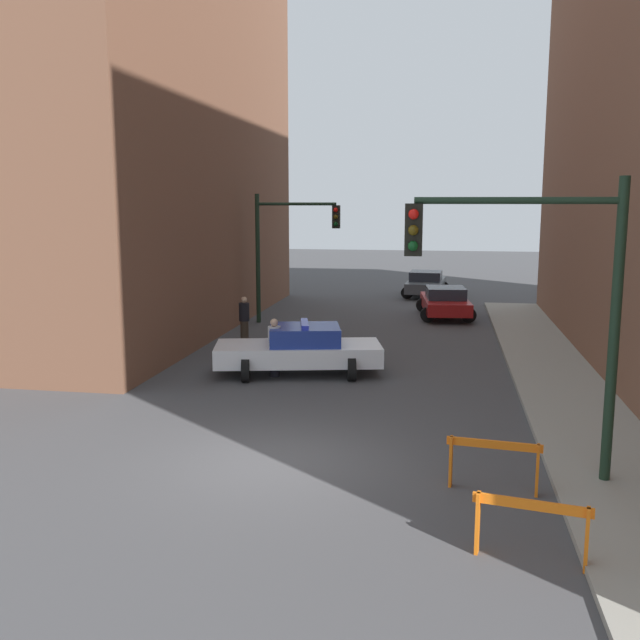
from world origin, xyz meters
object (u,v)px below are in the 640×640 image
(barrier_mid, at_px, (494,457))
(traffic_light_near, at_px, (545,284))
(parked_car_near, at_px, (445,302))
(barrier_front, at_px, (531,520))
(police_car, at_px, (300,349))
(pedestrian_crossing, at_px, (274,347))
(parked_car_mid, at_px, (426,283))
(pedestrian_corner, at_px, (244,320))
(traffic_light_far, at_px, (284,239))

(barrier_mid, bearing_deg, traffic_light_near, 36.68)
(parked_car_near, distance_m, barrier_front, 21.11)
(traffic_light_near, height_order, police_car, traffic_light_near)
(parked_car_near, xyz_separation_m, barrier_front, (1.18, -21.08, -0.06))
(traffic_light_near, bearing_deg, parked_car_near, 95.07)
(parked_car_near, relative_size, pedestrian_crossing, 2.69)
(parked_car_mid, distance_m, barrier_mid, 25.60)
(pedestrian_crossing, xyz_separation_m, pedestrian_corner, (-2.11, 4.33, 0.00))
(parked_car_near, bearing_deg, barrier_front, -92.77)
(parked_car_near, bearing_deg, pedestrian_corner, -140.01)
(pedestrian_crossing, bearing_deg, barrier_mid, -125.67)
(traffic_light_far, height_order, barrier_front, traffic_light_far)
(police_car, xyz_separation_m, parked_car_mid, (3.09, 17.89, -0.05))
(traffic_light_near, relative_size, traffic_light_far, 1.00)
(traffic_light_near, bearing_deg, parked_car_mid, 95.95)
(pedestrian_corner, height_order, barrier_mid, pedestrian_corner)
(parked_car_mid, relative_size, barrier_mid, 2.76)
(traffic_light_near, xyz_separation_m, pedestrian_crossing, (-6.34, 6.68, -2.67))
(barrier_mid, bearing_deg, traffic_light_far, 114.35)
(traffic_light_far, xyz_separation_m, police_car, (2.34, -8.41, -2.67))
(parked_car_mid, height_order, barrier_mid, parked_car_mid)
(barrier_front, bearing_deg, police_car, 117.67)
(police_car, xyz_separation_m, parked_car_near, (4.09, 11.02, -0.05))
(police_car, height_order, parked_car_near, police_car)
(pedestrian_crossing, bearing_deg, barrier_front, -131.73)
(pedestrian_crossing, xyz_separation_m, barrier_mid, (5.58, -7.25, -0.24))
(traffic_light_near, bearing_deg, police_car, 128.84)
(traffic_light_near, bearing_deg, barrier_front, -98.02)
(pedestrian_crossing, relative_size, barrier_front, 1.05)
(police_car, xyz_separation_m, barrier_front, (5.27, -10.06, -0.11))
(parked_car_mid, height_order, pedestrian_corner, pedestrian_corner)
(parked_car_near, distance_m, pedestrian_crossing, 12.37)
(traffic_light_far, bearing_deg, traffic_light_near, -62.58)
(barrier_front, relative_size, barrier_mid, 0.99)
(traffic_light_far, height_order, police_car, traffic_light_far)
(pedestrian_crossing, bearing_deg, traffic_light_far, 27.61)
(police_car, relative_size, barrier_mid, 3.13)
(parked_car_mid, bearing_deg, pedestrian_crossing, -98.20)
(police_car, relative_size, parked_car_near, 1.12)
(barrier_front, xyz_separation_m, barrier_mid, (-0.35, 2.41, 0.00))
(pedestrian_crossing, height_order, barrier_front, pedestrian_crossing)
(parked_car_mid, xyz_separation_m, barrier_mid, (1.84, -25.53, -0.06))
(parked_car_mid, bearing_deg, barrier_mid, -82.53)
(parked_car_near, bearing_deg, parked_car_mid, 92.29)
(police_car, relative_size, parked_car_mid, 1.13)
(parked_car_near, height_order, barrier_front, parked_car_near)
(traffic_light_near, xyz_separation_m, pedestrian_corner, (-8.46, 11.01, -2.67))
(police_car, relative_size, pedestrian_corner, 3.01)
(traffic_light_near, distance_m, barrier_mid, 3.07)
(pedestrian_crossing, xyz_separation_m, barrier_front, (5.92, -9.66, -0.24))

